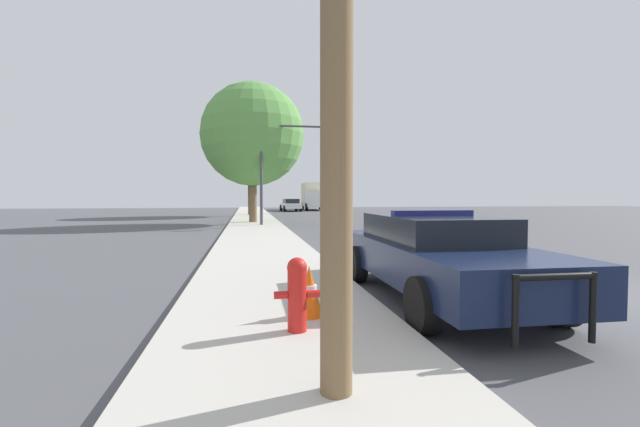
% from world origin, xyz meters
% --- Properties ---
extents(ground_plane, '(110.00, 110.00, 0.00)m').
position_xyz_m(ground_plane, '(0.00, 0.00, 0.00)').
color(ground_plane, '#4F4F54').
extents(sidewalk_left, '(3.00, 110.00, 0.13)m').
position_xyz_m(sidewalk_left, '(-5.10, 0.00, 0.07)').
color(sidewalk_left, '#BCB7AD').
rests_on(sidewalk_left, ground_plane).
extents(police_car, '(2.17, 5.36, 1.47)m').
position_xyz_m(police_car, '(-2.46, -0.17, 0.76)').
color(police_car, '#141E3D').
rests_on(police_car, ground_plane).
extents(fire_hydrant, '(0.54, 0.24, 0.87)m').
position_xyz_m(fire_hydrant, '(-4.98, -1.85, 0.59)').
color(fire_hydrant, red).
rests_on(fire_hydrant, sidewalk_left).
extents(traffic_light, '(3.73, 0.35, 5.53)m').
position_xyz_m(traffic_light, '(-3.37, 16.62, 4.01)').
color(traffic_light, '#424247').
rests_on(traffic_light, sidewalk_left).
extents(car_background_distant, '(2.18, 4.25, 1.36)m').
position_xyz_m(car_background_distant, '(-0.87, 39.65, 0.72)').
color(car_background_distant, silver).
rests_on(car_background_distant, ground_plane).
extents(box_truck, '(2.68, 7.97, 3.23)m').
position_xyz_m(box_truck, '(2.25, 43.77, 1.71)').
color(box_truck, silver).
rests_on(box_truck, ground_plane).
extents(tree_sidewalk_far, '(6.05, 6.05, 8.81)m').
position_xyz_m(tree_sidewalk_far, '(-5.32, 29.52, 5.90)').
color(tree_sidewalk_far, brown).
rests_on(tree_sidewalk_far, sidewalk_left).
extents(tree_sidewalk_mid, '(6.17, 6.17, 8.33)m').
position_xyz_m(tree_sidewalk_mid, '(-5.21, 19.29, 5.37)').
color(tree_sidewalk_mid, brown).
rests_on(tree_sidewalk_mid, sidewalk_left).
extents(traffic_cone, '(0.36, 0.36, 0.67)m').
position_xyz_m(traffic_cone, '(-4.75, -1.27, 0.47)').
color(traffic_cone, orange).
rests_on(traffic_cone, sidewalk_left).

